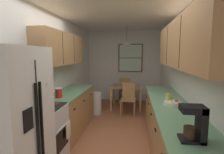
% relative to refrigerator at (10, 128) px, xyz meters
% --- Properties ---
extents(ground_plane, '(12.00, 12.00, 0.00)m').
position_rel_refrigerator_xyz_m(ground_plane, '(0.96, 2.20, -0.90)').
color(ground_plane, '#995B3D').
extents(wall_left, '(0.10, 9.00, 2.55)m').
position_rel_refrigerator_xyz_m(wall_left, '(-0.39, 2.20, 0.38)').
color(wall_left, silver).
rests_on(wall_left, ground).
extents(wall_right, '(0.10, 9.00, 2.55)m').
position_rel_refrigerator_xyz_m(wall_right, '(2.31, 2.20, 0.38)').
color(wall_right, silver).
rests_on(wall_right, ground).
extents(wall_back, '(4.40, 0.10, 2.55)m').
position_rel_refrigerator_xyz_m(wall_back, '(0.96, 4.85, 0.38)').
color(wall_back, silver).
rests_on(wall_back, ground).
extents(ceiling_slab, '(4.40, 9.00, 0.08)m').
position_rel_refrigerator_xyz_m(ceiling_slab, '(0.96, 2.20, 1.69)').
color(ceiling_slab, white).
extents(refrigerator, '(0.71, 0.81, 1.79)m').
position_rel_refrigerator_xyz_m(refrigerator, '(0.00, 0.00, 0.00)').
color(refrigerator, white).
rests_on(refrigerator, ground).
extents(stove_range, '(0.66, 0.61, 1.10)m').
position_rel_refrigerator_xyz_m(stove_range, '(-0.03, 0.73, -0.42)').
color(stove_range, silver).
rests_on(stove_range, ground).
extents(microwave_over_range, '(0.39, 0.57, 0.30)m').
position_rel_refrigerator_xyz_m(microwave_over_range, '(-0.15, 0.73, 0.72)').
color(microwave_over_range, black).
extents(counter_left, '(0.64, 1.86, 0.90)m').
position_rel_refrigerator_xyz_m(counter_left, '(-0.04, 1.97, -0.45)').
color(counter_left, '#A87A4C').
rests_on(counter_left, ground).
extents(upper_cabinets_left, '(0.33, 1.94, 0.66)m').
position_rel_refrigerator_xyz_m(upper_cabinets_left, '(-0.18, 1.92, 0.92)').
color(upper_cabinets_left, '#A87A4C').
extents(counter_right, '(0.64, 3.20, 0.90)m').
position_rel_refrigerator_xyz_m(counter_right, '(1.96, 1.25, -0.45)').
color(counter_right, '#A87A4C').
rests_on(counter_right, ground).
extents(upper_cabinets_right, '(0.33, 2.88, 0.73)m').
position_rel_refrigerator_xyz_m(upper_cabinets_right, '(2.10, 1.20, 0.97)').
color(upper_cabinets_right, '#A87A4C').
extents(dining_table, '(0.92, 0.80, 0.72)m').
position_rel_refrigerator_xyz_m(dining_table, '(1.10, 3.82, -0.29)').
color(dining_table, '#A87F51').
rests_on(dining_table, ground).
extents(dining_chair_near, '(0.42, 0.42, 0.90)m').
position_rel_refrigerator_xyz_m(dining_chair_near, '(1.19, 3.21, -0.40)').
color(dining_chair_near, '#A87A4C').
rests_on(dining_chair_near, ground).
extents(dining_chair_far, '(0.41, 0.41, 0.90)m').
position_rel_refrigerator_xyz_m(dining_chair_far, '(1.03, 4.43, -0.40)').
color(dining_chair_far, '#A87A4C').
rests_on(dining_chair_far, ground).
extents(pendant_light, '(0.27, 0.27, 0.56)m').
position_rel_refrigerator_xyz_m(pendant_light, '(1.10, 3.82, 1.14)').
color(pendant_light, black).
extents(back_window, '(0.86, 0.05, 1.01)m').
position_rel_refrigerator_xyz_m(back_window, '(1.20, 4.77, 0.67)').
color(back_window, brown).
extents(trash_bin, '(0.34, 0.34, 0.62)m').
position_rel_refrigerator_xyz_m(trash_bin, '(0.26, 3.15, -0.59)').
color(trash_bin, silver).
rests_on(trash_bin, ground).
extents(storage_canister, '(0.13, 0.13, 0.18)m').
position_rel_refrigerator_xyz_m(storage_canister, '(-0.04, 1.38, 0.10)').
color(storage_canister, red).
rests_on(storage_canister, counter_left).
extents(dish_towel, '(0.02, 0.16, 0.24)m').
position_rel_refrigerator_xyz_m(dish_towel, '(0.32, 0.88, -0.40)').
color(dish_towel, beige).
extents(coffee_maker, '(0.22, 0.18, 0.34)m').
position_rel_refrigerator_xyz_m(coffee_maker, '(1.93, -0.05, 0.18)').
color(coffee_maker, black).
rests_on(coffee_maker, counter_right).
extents(mug_by_coffeemaker, '(0.12, 0.08, 0.10)m').
position_rel_refrigerator_xyz_m(mug_by_coffeemaker, '(1.98, 1.59, 0.05)').
color(mug_by_coffeemaker, '#E5CC4C').
rests_on(mug_by_coffeemaker, counter_right).
extents(fruit_bowl, '(0.27, 0.27, 0.09)m').
position_rel_refrigerator_xyz_m(fruit_bowl, '(1.96, 1.14, 0.04)').
color(fruit_bowl, silver).
rests_on(fruit_bowl, counter_right).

